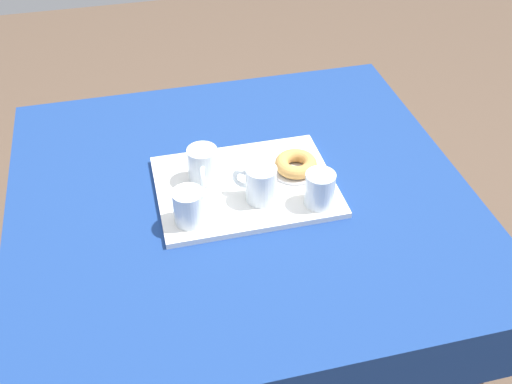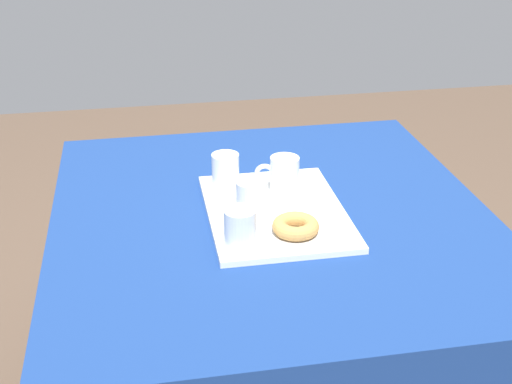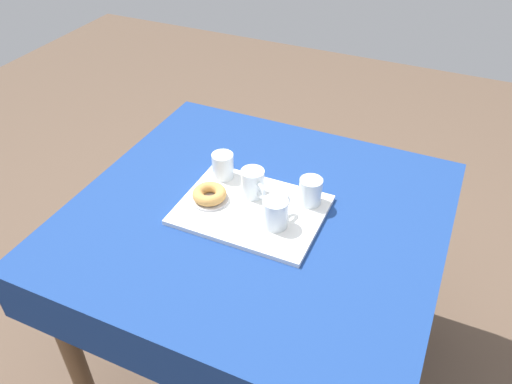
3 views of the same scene
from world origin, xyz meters
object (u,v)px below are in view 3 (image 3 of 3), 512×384
(donut_plate_left, at_px, (210,199))
(water_glass_far, at_px, (223,167))
(serving_tray, at_px, (251,210))
(dining_table, at_px, (256,235))
(sugar_donut_left, at_px, (209,194))
(water_glass_near, at_px, (310,192))
(tea_mug_right, at_px, (276,214))
(tea_mug_left, at_px, (253,184))

(donut_plate_left, bearing_deg, water_glass_far, -81.79)
(water_glass_far, distance_m, donut_plate_left, 0.13)
(serving_tray, xyz_separation_m, water_glass_far, (0.15, -0.11, 0.05))
(dining_table, distance_m, sugar_donut_left, 0.20)
(water_glass_near, distance_m, donut_plate_left, 0.31)
(sugar_donut_left, bearing_deg, serving_tray, -172.32)
(donut_plate_left, bearing_deg, tea_mug_right, 174.40)
(water_glass_near, xyz_separation_m, donut_plate_left, (0.28, 0.12, -0.03))
(dining_table, relative_size, water_glass_far, 13.06)
(serving_tray, xyz_separation_m, water_glass_near, (-0.15, -0.10, 0.04))
(tea_mug_right, height_order, donut_plate_left, tea_mug_right)
(sugar_donut_left, bearing_deg, water_glass_far, -81.79)
(dining_table, bearing_deg, donut_plate_left, 9.29)
(serving_tray, relative_size, water_glass_far, 5.06)
(dining_table, relative_size, donut_plate_left, 9.52)
(water_glass_far, distance_m, sugar_donut_left, 0.13)
(tea_mug_right, distance_m, water_glass_far, 0.29)
(dining_table, height_order, donut_plate_left, donut_plate_left)
(serving_tray, bearing_deg, water_glass_near, -147.03)
(donut_plate_left, height_order, sugar_donut_left, sugar_donut_left)
(tea_mug_right, relative_size, water_glass_far, 1.31)
(tea_mug_left, bearing_deg, sugar_donut_left, 35.53)
(water_glass_far, bearing_deg, donut_plate_left, 98.21)
(donut_plate_left, distance_m, sugar_donut_left, 0.02)
(water_glass_far, bearing_deg, dining_table, 148.14)
(dining_table, height_order, sugar_donut_left, sugar_donut_left)
(donut_plate_left, bearing_deg, sugar_donut_left, -90.00)
(serving_tray, relative_size, donut_plate_left, 3.68)
(sugar_donut_left, bearing_deg, tea_mug_right, 174.40)
(tea_mug_left, bearing_deg, water_glass_near, -167.84)
(tea_mug_right, height_order, sugar_donut_left, tea_mug_right)
(dining_table, relative_size, tea_mug_left, 10.98)
(tea_mug_right, bearing_deg, sugar_donut_left, -5.60)
(dining_table, relative_size, sugar_donut_left, 10.61)
(serving_tray, distance_m, water_glass_near, 0.19)
(water_glass_near, height_order, water_glass_far, same)
(water_glass_far, height_order, donut_plate_left, water_glass_far)
(tea_mug_right, bearing_deg, water_glass_far, -31.18)
(donut_plate_left, xyz_separation_m, sugar_donut_left, (0.00, -0.00, 0.02))
(dining_table, bearing_deg, sugar_donut_left, 9.29)
(serving_tray, distance_m, sugar_donut_left, 0.14)
(tea_mug_left, height_order, donut_plate_left, tea_mug_left)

